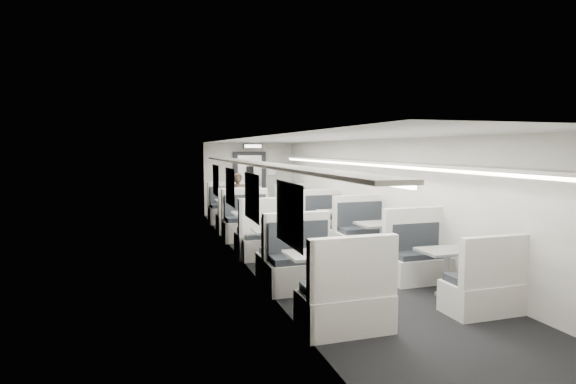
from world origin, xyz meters
TOP-DOWN VIEW (x-y plane):
  - room at (0.00, 0.00)m, footprint 3.24×12.24m
  - booth_left_a at (-1.00, 3.59)m, footprint 1.12×2.27m
  - booth_left_b at (-1.00, 0.91)m, footprint 1.13×2.30m
  - booth_left_c at (-1.00, -0.86)m, footprint 1.02×2.07m
  - booth_left_d at (-1.00, -3.07)m, footprint 1.10×2.24m
  - booth_right_a at (1.00, 3.64)m, footprint 1.02×2.06m
  - booth_right_b at (1.00, 0.91)m, footprint 1.06×2.16m
  - booth_right_c at (1.00, -1.21)m, footprint 1.13×2.28m
  - booth_right_d at (1.00, -3.16)m, footprint 1.00×2.03m
  - passenger at (-0.89, 3.40)m, footprint 0.65×0.52m
  - window_a at (-1.49, 3.40)m, footprint 0.02×1.18m
  - window_b at (-1.49, 1.20)m, footprint 0.02×1.18m
  - window_c at (-1.49, -1.00)m, footprint 0.02×1.18m
  - window_d at (-1.49, -3.20)m, footprint 0.02×1.18m
  - luggage_rack_left at (-1.24, -0.30)m, footprint 0.46×10.40m
  - luggage_rack_right at (1.24, -0.30)m, footprint 0.46×10.40m
  - vestibule_door at (0.00, 5.93)m, footprint 1.10×0.13m
  - exit_sign at (0.00, 5.44)m, footprint 0.62×0.12m
  - wall_notice at (0.75, 5.92)m, footprint 0.32×0.02m

SIDE VIEW (x-z plane):
  - booth_right_d at x=1.00m, z-range -0.18..0.90m
  - booth_right_a at x=1.00m, z-range -0.18..0.92m
  - booth_left_c at x=-1.00m, z-range -0.18..0.92m
  - booth_right_b at x=1.00m, z-range -0.19..0.96m
  - booth_left_d at x=-1.00m, z-range -0.20..1.00m
  - booth_left_a at x=-1.00m, z-range -0.20..1.01m
  - booth_right_c at x=1.00m, z-range -0.20..1.02m
  - booth_left_b at x=-1.00m, z-range -0.20..1.02m
  - passenger at x=-0.89m, z-range 0.00..1.54m
  - vestibule_door at x=0.00m, z-range -0.01..2.09m
  - room at x=0.00m, z-range -0.12..2.52m
  - window_a at x=-1.49m, z-range 0.93..1.77m
  - window_b at x=-1.49m, z-range 0.93..1.77m
  - window_c at x=-1.49m, z-range 0.93..1.77m
  - window_d at x=-1.49m, z-range 0.93..1.77m
  - wall_notice at x=0.75m, z-range 1.30..1.70m
  - luggage_rack_left at x=-1.24m, z-range 1.87..1.96m
  - luggage_rack_right at x=1.24m, z-range 1.87..1.96m
  - exit_sign at x=0.00m, z-range 2.20..2.36m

